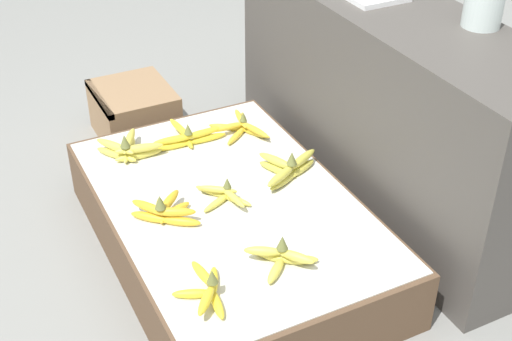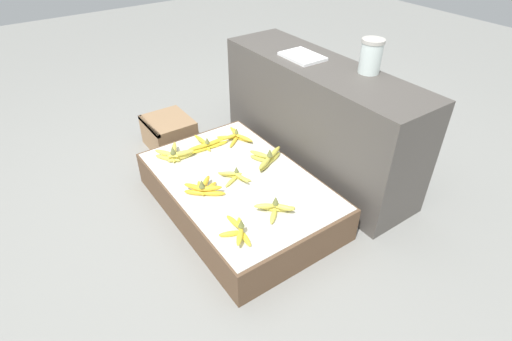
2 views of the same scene
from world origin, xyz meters
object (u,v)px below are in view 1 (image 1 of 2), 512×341
at_px(banana_bunch_back_left, 241,127).
at_px(banana_bunch_middle_midleft, 223,195).
at_px(banana_bunch_middle_left, 187,137).
at_px(banana_bunch_back_midleft, 287,168).
at_px(wooden_crate, 134,113).
at_px(banana_bunch_front_midright, 207,289).
at_px(banana_bunch_front_midleft, 165,211).
at_px(banana_bunch_middle_midright, 281,257).
at_px(banana_bunch_front_left, 128,149).

bearing_deg(banana_bunch_back_left, banana_bunch_middle_midleft, -32.92).
xyz_separation_m(banana_bunch_middle_left, banana_bunch_back_midleft, (0.35, 0.22, 0.01)).
bearing_deg(wooden_crate, banana_bunch_front_midright, -9.19).
relative_size(banana_bunch_front_midleft, banana_bunch_middle_midleft, 0.94).
bearing_deg(banana_bunch_middle_midright, banana_bunch_back_midleft, 148.97).
relative_size(wooden_crate, banana_bunch_front_midleft, 1.75).
xyz_separation_m(banana_bunch_front_midleft, banana_bunch_front_midright, (0.37, -0.02, -0.00)).
relative_size(banana_bunch_front_midleft, banana_bunch_back_midleft, 0.77).
xyz_separation_m(banana_bunch_front_midright, banana_bunch_middle_left, (-0.76, 0.25, -0.00)).
bearing_deg(banana_bunch_middle_midright, banana_bunch_front_midleft, -148.23).
relative_size(banana_bunch_middle_midleft, banana_bunch_middle_midright, 1.05).
relative_size(wooden_crate, banana_bunch_middle_midright, 1.73).
relative_size(banana_bunch_front_midleft, banana_bunch_back_left, 0.80).
height_order(wooden_crate, banana_bunch_front_left, banana_bunch_front_left).
height_order(banana_bunch_front_midleft, banana_bunch_back_midleft, banana_bunch_back_midleft).
distance_m(wooden_crate, banana_bunch_middle_left, 0.50).
bearing_deg(banana_bunch_middle_midleft, banana_bunch_front_midright, -30.09).
bearing_deg(banana_bunch_front_left, banana_bunch_middle_midright, 15.45).
bearing_deg(banana_bunch_back_midleft, banana_bunch_back_left, -177.63).
distance_m(banana_bunch_middle_left, banana_bunch_middle_midleft, 0.38).
xyz_separation_m(banana_bunch_middle_midright, banana_bunch_back_midleft, (-0.39, 0.23, 0.00)).
bearing_deg(banana_bunch_middle_midright, banana_bunch_back_left, 163.09).
distance_m(banana_bunch_front_left, banana_bunch_front_midright, 0.77).
height_order(banana_bunch_front_midright, banana_bunch_middle_midleft, banana_bunch_front_midright).
height_order(banana_bunch_middle_midright, banana_bunch_back_midleft, banana_bunch_back_midleft).
xyz_separation_m(wooden_crate, banana_bunch_front_midright, (1.24, -0.20, 0.13)).
bearing_deg(banana_bunch_front_midright, banana_bunch_back_midleft, 131.20).
xyz_separation_m(banana_bunch_middle_midleft, banana_bunch_middle_midright, (0.36, 0.02, 0.01)).
bearing_deg(banana_bunch_middle_midright, banana_bunch_front_midright, -84.04).
bearing_deg(banana_bunch_middle_left, banana_bunch_front_midright, -18.12).
height_order(banana_bunch_front_left, banana_bunch_front_midleft, banana_bunch_front_left).
xyz_separation_m(banana_bunch_front_midleft, banana_bunch_middle_midright, (0.35, 0.22, 0.00)).
distance_m(wooden_crate, banana_bunch_front_midleft, 0.90).
height_order(banana_bunch_front_midright, banana_bunch_back_midleft, banana_bunch_back_midleft).
relative_size(banana_bunch_front_left, banana_bunch_front_midright, 1.00).
relative_size(banana_bunch_middle_midleft, banana_bunch_back_midleft, 0.82).
distance_m(wooden_crate, banana_bunch_front_midright, 1.27).
bearing_deg(wooden_crate, banana_bunch_middle_midleft, 1.23).
bearing_deg(banana_bunch_front_midright, banana_bunch_front_left, 177.66).
relative_size(wooden_crate, banana_bunch_middle_midleft, 1.65).
distance_m(wooden_crate, banana_bunch_back_left, 0.58).
bearing_deg(banana_bunch_back_midleft, wooden_crate, -162.21).
distance_m(banana_bunch_middle_midright, banana_bunch_back_midleft, 0.45).
bearing_deg(banana_bunch_back_midleft, banana_bunch_middle_left, -147.76).
bearing_deg(banana_bunch_front_midleft, banana_bunch_back_left, 130.38).
relative_size(banana_bunch_middle_left, banana_bunch_middle_midleft, 1.37).
distance_m(banana_bunch_front_midleft, banana_bunch_back_left, 0.57).
xyz_separation_m(banana_bunch_middle_midleft, banana_bunch_back_left, (-0.36, 0.24, -0.00)).
distance_m(banana_bunch_front_midleft, banana_bunch_back_midleft, 0.45).
relative_size(banana_bunch_front_left, banana_bunch_middle_midleft, 1.04).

